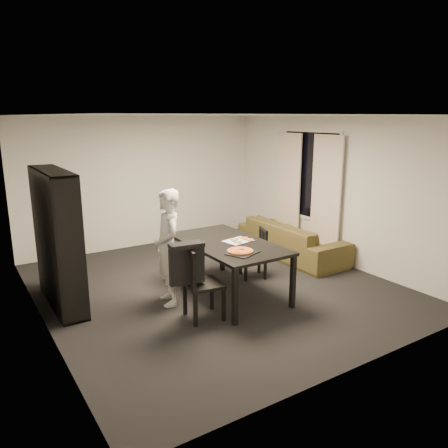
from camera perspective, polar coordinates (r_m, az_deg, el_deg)
room at (r=6.52m, az=-1.24°, el=2.54°), size 5.01×5.51×2.61m
window_pane at (r=8.47m, az=11.16°, el=6.27°), size 0.02×1.40×1.60m
window_frame at (r=8.46m, az=11.14°, el=6.27°), size 0.03×1.52×1.72m
curtain_left at (r=8.10m, az=13.14°, el=3.32°), size 0.03×0.70×2.25m
curtain_right at (r=8.84m, az=8.33°, el=4.41°), size 0.03×0.70×2.25m
bookshelf at (r=6.39m, az=-20.92°, el=-1.86°), size 0.35×1.50×1.90m
dining_table at (r=6.39m, az=0.48°, el=-3.00°), size 1.06×1.91×0.80m
chair_left at (r=5.65m, az=-3.56°, el=-7.15°), size 0.51×0.51×0.98m
chair_right at (r=7.17m, az=4.41°, el=-3.33°), size 0.49×0.49×0.82m
draped_jacket at (r=5.52m, az=-4.89°, el=-4.94°), size 0.46×0.25×0.54m
person at (r=6.10m, az=-7.33°, el=-3.08°), size 0.49×0.66×1.63m
baking_tray at (r=5.87m, az=2.47°, el=-3.78°), size 0.49×0.45×0.01m
pepperoni_pizza at (r=5.88m, az=2.13°, el=-3.53°), size 0.35×0.35×0.03m
kitchen_towel at (r=6.43m, az=1.86°, el=-2.21°), size 0.45×0.37×0.01m
pizza_slices at (r=6.44m, az=2.26°, el=-2.08°), size 0.46×0.43×0.01m
sofa at (r=8.31m, az=8.84°, el=-1.99°), size 0.89×2.28×0.67m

